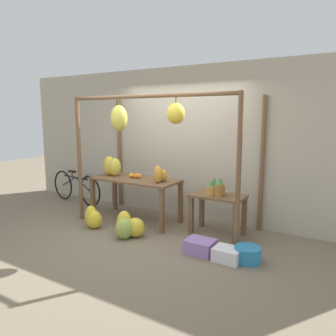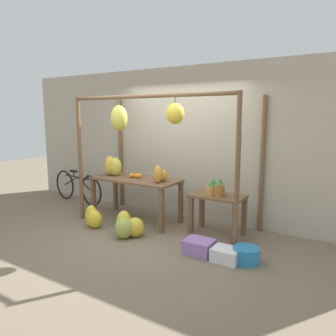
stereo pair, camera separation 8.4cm
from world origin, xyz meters
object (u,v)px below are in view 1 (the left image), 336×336
Objects in this scene: banana_pile_on_table at (112,166)px; banana_pile_ground_right at (128,227)px; papaya_pile at (160,175)px; pineapple_cluster at (217,189)px; blue_bucket at (247,254)px; banana_pile_ground_left at (93,218)px; fruit_crate_white at (200,246)px; parked_bicycle at (76,187)px; orange_pile at (135,176)px; fruit_crate_purple at (227,254)px.

banana_pile_on_table is 1.43m from banana_pile_ground_right.
papaya_pile is (0.17, 0.67, 0.75)m from banana_pile_ground_right.
pineapple_cluster is (2.10, 0.05, -0.19)m from banana_pile_on_table.
blue_bucket is (0.74, -0.66, -0.67)m from pineapple_cluster.
blue_bucket is at bearing 2.25° from banana_pile_ground_left.
fruit_crate_white is at bearing -30.46° from papaya_pile.
fruit_crate_white is at bearing -15.72° from parked_bicycle.
blue_bucket is (2.68, 0.11, -0.07)m from banana_pile_ground_left.
banana_pile_on_table is 0.53m from orange_pile.
blue_bucket is 0.26m from fruit_crate_purple.
banana_pile_ground_right is 1.91m from blue_bucket.
pineapple_cluster reaches higher than fruit_crate_white.
orange_pile reaches higher than banana_pile_ground_right.
fruit_crate_white is 0.42m from fruit_crate_purple.
blue_bucket is 4.27m from parked_bicycle.
papaya_pile is (-1.08, 0.64, 0.82)m from fruit_crate_white.
blue_bucket is at bearing -12.26° from parked_bicycle.
banana_pile_ground_left is 1.09× the size of fruit_crate_purple.
orange_pile is at bearing 156.32° from fruit_crate_white.
banana_pile_ground_left is 1.19× the size of papaya_pile.
papaya_pile is 0.91× the size of fruit_crate_purple.
papaya_pile reaches higher than fruit_crate_white.
banana_pile_ground_left is at bearing -113.72° from orange_pile.
fruit_crate_white is 1.22× the size of papaya_pile.
banana_pile_on_table is 1.21× the size of blue_bucket.
blue_bucket is at bearing -41.73° from pineapple_cluster.
banana_pile_ground_right is (-1.16, -0.78, -0.61)m from pineapple_cluster.
banana_pile_on_table is at bearing 167.91° from blue_bucket.
parked_bicycle is 2.52m from papaya_pile.
banana_pile_ground_right is at bearing -60.47° from orange_pile.
blue_bucket reaches higher than fruit_crate_purple.
pineapple_cluster reaches higher than blue_bucket.
pineapple_cluster is at bearing 1.40° from banana_pile_on_table.
papaya_pile is at bearing 149.54° from fruit_crate_white.
banana_pile_ground_right is at bearing -179.99° from fruit_crate_purple.
parked_bicycle is (-1.83, 0.25, -0.48)m from orange_pile.
orange_pile is at bearing 5.37° from banana_pile_on_table.
orange_pile reaches higher than fruit_crate_white.
papaya_pile is at bearing -8.25° from parked_bicycle.
fruit_crate_purple is (-0.24, -0.11, -0.01)m from blue_bucket.
pineapple_cluster is 0.81× the size of fruit_crate_purple.
banana_pile_on_table is 2.11m from pineapple_cluster.
papaya_pile is (0.61, -0.10, 0.09)m from orange_pile.
banana_pile_ground_left is 1.10× the size of blue_bucket.
fruit_crate_white is 0.66m from blue_bucket.
banana_pile_ground_left is at bearing -145.03° from papaya_pile.
banana_pile_ground_right is 1.36× the size of fruit_crate_white.
banana_pile_on_table is at bearing 162.47° from fruit_crate_white.
orange_pile is at bearing 170.29° from papaya_pile.
blue_bucket is (2.34, -0.66, -0.72)m from orange_pile.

